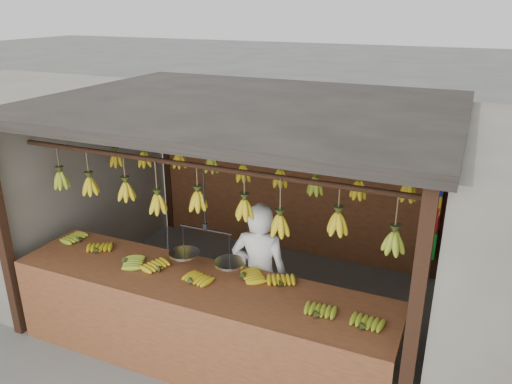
% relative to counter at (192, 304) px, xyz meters
% --- Properties ---
extents(ground, '(80.00, 80.00, 0.00)m').
position_rel_counter_xyz_m(ground, '(-0.02, 1.23, -0.72)').
color(ground, '#5B5B57').
extents(stall, '(4.30, 3.30, 2.40)m').
position_rel_counter_xyz_m(stall, '(-0.02, 1.56, 1.25)').
color(stall, black).
rests_on(stall, ground).
extents(neighbor_left, '(3.00, 3.00, 2.30)m').
position_rel_counter_xyz_m(neighbor_left, '(-3.62, 1.23, 0.43)').
color(neighbor_left, slate).
rests_on(neighbor_left, ground).
extents(counter, '(3.77, 0.86, 0.96)m').
position_rel_counter_xyz_m(counter, '(0.00, 0.00, 0.00)').
color(counter, brown).
rests_on(counter, ground).
extents(hanging_bananas, '(3.62, 2.24, 0.39)m').
position_rel_counter_xyz_m(hanging_bananas, '(-0.02, 1.23, 0.90)').
color(hanging_bananas, '#92A523').
rests_on(hanging_bananas, ground).
extents(balance_scale, '(0.77, 0.29, 0.92)m').
position_rel_counter_xyz_m(balance_scale, '(0.04, 0.23, 0.42)').
color(balance_scale, black).
rests_on(balance_scale, ground).
extents(vendor, '(0.63, 0.48, 1.56)m').
position_rel_counter_xyz_m(vendor, '(0.41, 0.63, 0.07)').
color(vendor, white).
rests_on(vendor, ground).
extents(bag_bundles, '(0.08, 0.26, 1.17)m').
position_rel_counter_xyz_m(bag_bundles, '(1.92, 2.58, 0.28)').
color(bag_bundles, '#1426BF').
rests_on(bag_bundles, ground).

